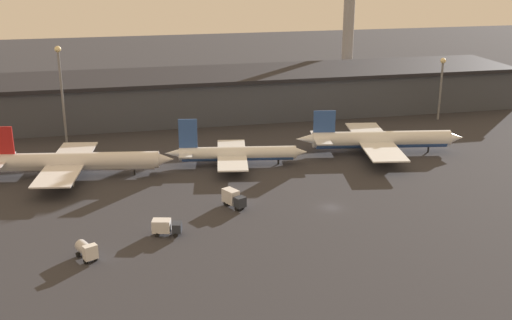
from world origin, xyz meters
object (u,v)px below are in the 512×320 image
(airplane_2, at_px, (380,140))
(service_vehicle_1, at_px, (233,198))
(control_tower, at_px, (349,14))
(airplane_1, at_px, (236,154))
(airplane_0, at_px, (73,162))
(service_vehicle_3, at_px, (86,250))
(service_vehicle_2, at_px, (166,227))

(airplane_2, relative_size, service_vehicle_1, 7.24)
(service_vehicle_1, relative_size, control_tower, 0.13)
(control_tower, bearing_deg, airplane_1, -125.57)
(airplane_0, distance_m, service_vehicle_3, 46.80)
(service_vehicle_2, relative_size, service_vehicle_3, 1.10)
(airplane_1, distance_m, service_vehicle_2, 44.72)
(airplane_2, bearing_deg, control_tower, 84.98)
(airplane_1, xyz_separation_m, service_vehicle_2, (-21.66, -39.10, -1.28))
(service_vehicle_1, bearing_deg, control_tower, 122.12)
(airplane_1, bearing_deg, service_vehicle_3, -118.83)
(airplane_0, xyz_separation_m, airplane_1, (40.76, -0.32, -0.66))
(service_vehicle_2, bearing_deg, airplane_0, 129.92)
(service_vehicle_1, xyz_separation_m, control_tower, (69.06, 115.99, 27.01))
(airplane_0, xyz_separation_m, service_vehicle_2, (19.09, -39.42, -1.94))
(airplane_0, distance_m, control_tower, 138.34)
(airplane_1, distance_m, service_vehicle_1, 28.48)
(service_vehicle_1, distance_m, control_tower, 137.67)
(service_vehicle_3, xyz_separation_m, control_tower, (99.68, 134.43, 27.25))
(airplane_0, height_order, airplane_2, airplane_0)
(service_vehicle_1, bearing_deg, service_vehicle_2, -81.31)
(airplane_1, height_order, service_vehicle_1, airplane_1)
(airplane_0, height_order, control_tower, control_tower)
(control_tower, bearing_deg, airplane_0, -139.76)
(service_vehicle_1, bearing_deg, service_vehicle_3, -86.05)
(airplane_1, bearing_deg, control_tower, 63.97)
(service_vehicle_1, xyz_separation_m, service_vehicle_3, (-30.62, -18.44, -0.24))
(airplane_0, height_order, service_vehicle_3, airplane_0)
(airplane_1, distance_m, airplane_2, 40.53)
(airplane_2, height_order, control_tower, control_tower)
(service_vehicle_1, height_order, service_vehicle_2, service_vehicle_1)
(airplane_2, bearing_deg, service_vehicle_2, -137.41)
(airplane_2, distance_m, service_vehicle_2, 74.20)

